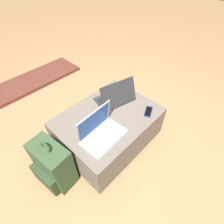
# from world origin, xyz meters

# --- Properties ---
(ground_plane) EXTENTS (14.00, 14.00, 0.00)m
(ground_plane) POSITION_xyz_m (0.00, 0.00, 0.00)
(ground_plane) COLOR tan
(ottoman) EXTENTS (0.92, 0.70, 0.40)m
(ottoman) POSITION_xyz_m (0.00, 0.00, 0.20)
(ottoman) COLOR #3D3832
(ottoman) RESTS_ON ground_plane
(laptop_near) EXTENTS (0.38, 0.25, 0.24)m
(laptop_near) POSITION_xyz_m (-0.20, -0.11, 0.45)
(laptop_near) COLOR silver
(laptop_near) RESTS_ON ottoman
(laptop_far) EXTENTS (0.41, 0.32, 0.24)m
(laptop_far) POSITION_xyz_m (0.20, 0.09, 0.45)
(laptop_far) COLOR #333338
(laptop_far) RESTS_ON ottoman
(cell_phone) EXTENTS (0.16, 0.12, 0.01)m
(cell_phone) POSITION_xyz_m (0.30, -0.24, 0.40)
(cell_phone) COLOR #1E4C9E
(cell_phone) RESTS_ON ottoman
(backpack) EXTENTS (0.27, 0.36, 0.52)m
(backpack) POSITION_xyz_m (-0.61, 0.05, 0.22)
(backpack) COLOR #385133
(backpack) RESTS_ON ground_plane
(fireplace_hearth) EXTENTS (1.40, 0.50, 0.04)m
(fireplace_hearth) POSITION_xyz_m (0.00, 1.61, 0.02)
(fireplace_hearth) COLOR brown
(fireplace_hearth) RESTS_ON ground_plane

